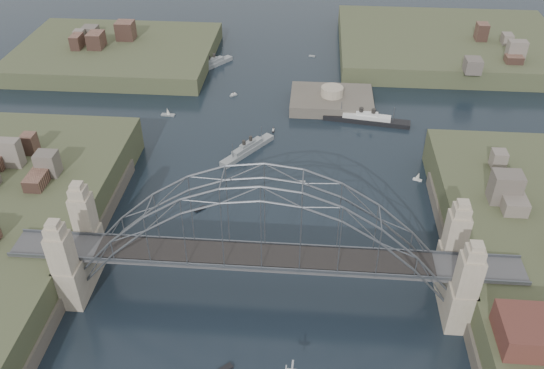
% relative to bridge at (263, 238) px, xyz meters
% --- Properties ---
extents(ground, '(500.00, 500.00, 0.00)m').
position_rel_bridge_xyz_m(ground, '(0.00, 0.00, -12.32)').
color(ground, black).
rests_on(ground, ground).
extents(bridge, '(84.00, 13.80, 24.60)m').
position_rel_bridge_xyz_m(bridge, '(0.00, 0.00, 0.00)').
color(bridge, '#49494B').
rests_on(bridge, ground).
extents(headland_nw, '(60.00, 45.00, 9.00)m').
position_rel_bridge_xyz_m(headland_nw, '(-55.00, 95.00, -11.82)').
color(headland_nw, '#41482C').
rests_on(headland_nw, ground).
extents(headland_ne, '(70.00, 55.00, 9.50)m').
position_rel_bridge_xyz_m(headland_ne, '(50.00, 110.00, -11.57)').
color(headland_ne, '#41482C').
rests_on(headland_ne, ground).
extents(fort_island, '(22.00, 16.00, 9.40)m').
position_rel_bridge_xyz_m(fort_island, '(12.00, 70.00, -12.66)').
color(fort_island, '#514A40').
rests_on(fort_island, ground).
extents(naval_cruiser_near, '(11.55, 15.18, 5.08)m').
position_rel_bridge_xyz_m(naval_cruiser_near, '(-7.92, 44.60, -11.54)').
color(naval_cruiser_near, gray).
rests_on(naval_cruiser_near, ground).
extents(naval_cruiser_far, '(11.16, 14.01, 5.34)m').
position_rel_bridge_xyz_m(naval_cruiser_far, '(-24.39, 92.48, -11.49)').
color(naval_cruiser_far, gray).
rests_on(naval_cruiser_far, ground).
extents(ocean_liner, '(22.35, 6.33, 5.44)m').
position_rel_bridge_xyz_m(ocean_liner, '(20.95, 61.35, -11.48)').
color(ocean_liner, black).
rests_on(ocean_liner, ground).
extents(small_boat_a, '(2.37, 2.26, 0.45)m').
position_rel_bridge_xyz_m(small_boat_a, '(-15.21, 21.92, -12.17)').
color(small_boat_a, white).
rests_on(small_boat_a, ground).
extents(small_boat_b, '(1.70, 0.61, 0.45)m').
position_rel_bridge_xyz_m(small_boat_b, '(5.29, 33.16, -12.17)').
color(small_boat_b, white).
rests_on(small_boat_b, ground).
extents(small_boat_d, '(2.02, 1.38, 2.38)m').
position_rel_bridge_xyz_m(small_boat_d, '(30.77, 36.02, -11.37)').
color(small_boat_d, white).
rests_on(small_boat_d, ground).
extents(small_boat_e, '(3.66, 1.43, 2.38)m').
position_rel_bridge_xyz_m(small_boat_e, '(-30.85, 60.91, -11.66)').
color(small_boat_e, white).
rests_on(small_boat_e, ground).
extents(small_boat_f, '(0.50, 1.51, 1.43)m').
position_rel_bridge_xyz_m(small_boat_f, '(-2.60, 54.72, -12.02)').
color(small_boat_f, white).
rests_on(small_boat_f, ground).
extents(small_boat_h, '(2.10, 1.97, 1.43)m').
position_rel_bridge_xyz_m(small_boat_h, '(-15.23, 73.54, -12.04)').
color(small_boat_h, white).
rests_on(small_boat_h, ground).
extents(small_boat_i, '(1.60, 2.27, 2.38)m').
position_rel_bridge_xyz_m(small_boat_i, '(33.75, 18.11, -11.42)').
color(small_boat_i, white).
rests_on(small_boat_i, ground).
extents(small_boat_k, '(2.08, 1.01, 0.45)m').
position_rel_bridge_xyz_m(small_boat_k, '(6.08, 102.95, -12.17)').
color(small_boat_k, white).
rests_on(small_boat_k, ground).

